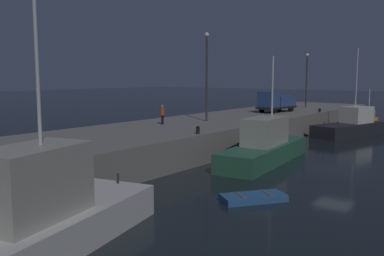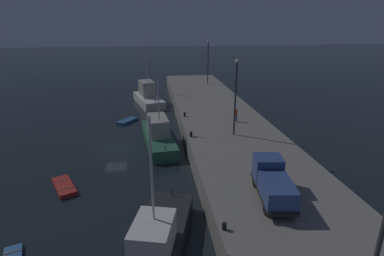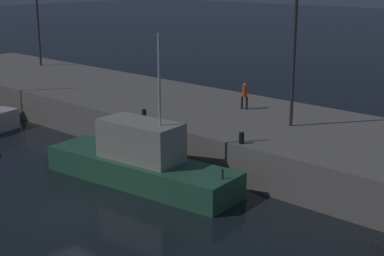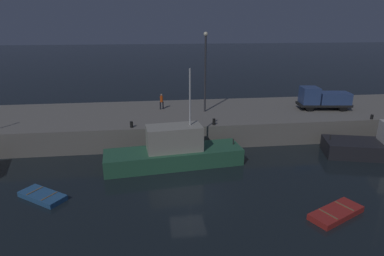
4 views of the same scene
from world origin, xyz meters
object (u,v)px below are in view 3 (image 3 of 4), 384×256
(fishing_boat_blue, at_px, (141,162))
(bollard_central, at_px, (144,114))
(dockworker, at_px, (245,94))
(lamp_post_west, at_px, (37,13))
(bollard_west, at_px, (241,138))
(lamp_post_east, at_px, (294,43))

(fishing_boat_blue, height_order, bollard_central, fishing_boat_blue)
(dockworker, bearing_deg, bollard_central, -115.78)
(fishing_boat_blue, bearing_deg, lamp_post_west, 157.36)
(bollard_west, bearing_deg, fishing_boat_blue, -139.13)
(lamp_post_west, relative_size, dockworker, 4.95)
(lamp_post_east, distance_m, bollard_west, 6.67)
(lamp_post_west, bearing_deg, lamp_post_east, -4.92)
(lamp_post_west, height_order, dockworker, lamp_post_west)
(bollard_central, bearing_deg, dockworker, 64.22)
(fishing_boat_blue, bearing_deg, bollard_central, 134.87)
(dockworker, xyz_separation_m, bollard_west, (4.75, -6.38, -0.69))
(lamp_post_east, distance_m, dockworker, 6.24)
(fishing_boat_blue, bearing_deg, dockworker, 93.80)
(dockworker, xyz_separation_m, bollard_central, (-3.01, -6.23, -0.71))
(fishing_boat_blue, xyz_separation_m, bollard_central, (-3.67, 3.68, 1.37))
(dockworker, height_order, bollard_central, dockworker)
(lamp_post_east, relative_size, dockworker, 4.80)
(lamp_post_west, bearing_deg, bollard_central, -17.86)
(dockworker, relative_size, bollard_central, 3.05)
(lamp_post_west, height_order, bollard_west, lamp_post_west)
(bollard_west, bearing_deg, dockworker, 126.66)
(fishing_boat_blue, distance_m, bollard_west, 5.58)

